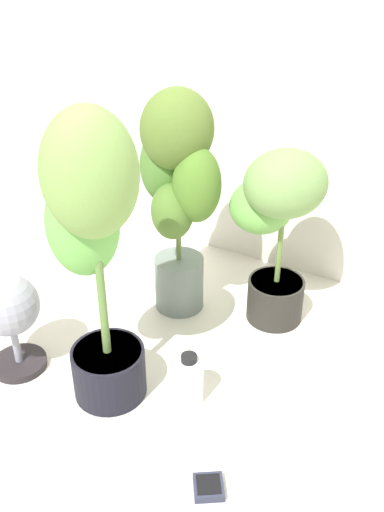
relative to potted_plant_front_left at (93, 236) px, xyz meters
name	(u,v)px	position (x,y,z in m)	size (l,w,h in m)	color
ground_plane	(198,396)	(0.27, 0.11, -0.56)	(8.00, 8.00, 0.00)	silver
mylar_back_wall	(323,19)	(0.27, 0.97, 0.44)	(3.20, 0.01, 2.00)	silver
potted_plant_front_left	(93,236)	(0.00, 0.00, 0.00)	(0.37, 0.34, 0.93)	black
potted_plant_back_left	(178,183)	(-0.03, 0.50, -0.04)	(0.35, 0.34, 0.84)	slate
potted_plant_back_center	(276,217)	(0.30, 0.62, -0.15)	(0.43, 0.38, 0.66)	#292723
hygrometer_box	(209,487)	(0.46, -0.18, -0.55)	(0.11, 0.11, 0.03)	#292D44
floor_fan	(9,311)	(-0.32, -0.06, -0.33)	(0.27, 0.27, 0.35)	#282327
nutrient_bottle	(189,380)	(0.25, 0.08, -0.48)	(0.09, 0.09, 0.18)	white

